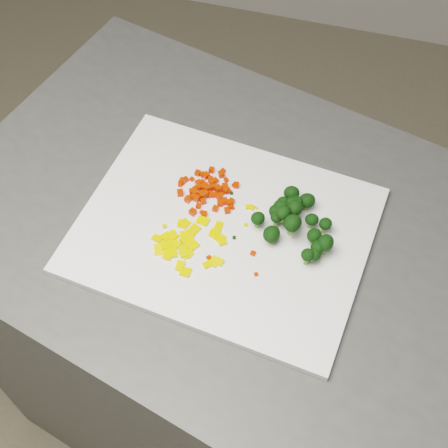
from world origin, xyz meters
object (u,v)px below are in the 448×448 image
(carrot_pile, at_px, (208,187))
(pepper_pile, at_px, (191,243))
(counter_block, at_px, (227,336))
(broccoli_pile, at_px, (296,222))
(cutting_board, at_px, (224,230))

(carrot_pile, height_order, pepper_pile, carrot_pile)
(counter_block, height_order, carrot_pile, carrot_pile)
(counter_block, bearing_deg, pepper_pile, -118.37)
(carrot_pile, xyz_separation_m, broccoli_pile, (0.15, -0.04, 0.01))
(counter_block, height_order, broccoli_pile, broccoli_pile)
(counter_block, relative_size, broccoli_pile, 7.81)
(pepper_pile, relative_size, broccoli_pile, 0.97)
(counter_block, xyz_separation_m, broccoli_pile, (0.11, -0.00, 0.49))
(cutting_board, relative_size, carrot_pile, 4.50)
(cutting_board, bearing_deg, pepper_pile, -131.72)
(pepper_pile, bearing_deg, cutting_board, 48.28)
(pepper_pile, bearing_deg, broccoli_pile, 24.54)
(cutting_board, bearing_deg, counter_block, 92.57)
(counter_block, relative_size, cutting_board, 2.08)
(carrot_pile, distance_m, pepper_pile, 0.10)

